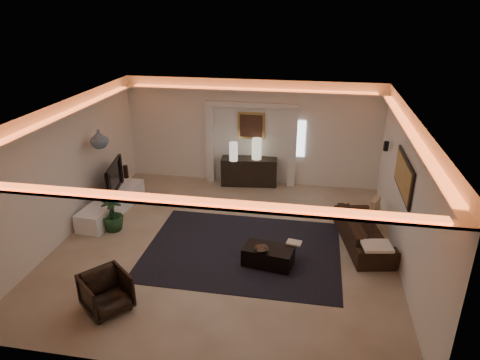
% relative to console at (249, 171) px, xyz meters
% --- Properties ---
extents(floor, '(7.00, 7.00, 0.00)m').
position_rel_console_xyz_m(floor, '(0.01, -3.25, -0.40)').
color(floor, '#B3A38F').
rests_on(floor, ground).
extents(ceiling, '(7.00, 7.00, 0.00)m').
position_rel_console_xyz_m(ceiling, '(0.01, -3.25, 2.50)').
color(ceiling, white).
rests_on(ceiling, ground).
extents(wall_back, '(7.00, 0.00, 7.00)m').
position_rel_console_xyz_m(wall_back, '(0.01, 0.25, 1.05)').
color(wall_back, silver).
rests_on(wall_back, ground).
extents(wall_front, '(7.00, 0.00, 7.00)m').
position_rel_console_xyz_m(wall_front, '(0.01, -6.75, 1.05)').
color(wall_front, silver).
rests_on(wall_front, ground).
extents(wall_left, '(0.00, 7.00, 7.00)m').
position_rel_console_xyz_m(wall_left, '(-3.49, -3.25, 1.05)').
color(wall_left, silver).
rests_on(wall_left, ground).
extents(wall_right, '(0.00, 7.00, 7.00)m').
position_rel_console_xyz_m(wall_right, '(3.51, -3.25, 1.05)').
color(wall_right, silver).
rests_on(wall_right, ground).
extents(cove_soffit, '(7.00, 7.00, 0.04)m').
position_rel_console_xyz_m(cove_soffit, '(0.01, -3.25, 2.22)').
color(cove_soffit, silver).
rests_on(cove_soffit, ceiling).
extents(daylight_slit, '(0.25, 0.03, 1.00)m').
position_rel_console_xyz_m(daylight_slit, '(1.36, 0.23, 0.95)').
color(daylight_slit, white).
rests_on(daylight_slit, wall_back).
extents(area_rug, '(4.00, 3.00, 0.01)m').
position_rel_console_xyz_m(area_rug, '(0.41, -3.45, -0.39)').
color(area_rug, black).
rests_on(area_rug, ground).
extents(pilaster_left, '(0.22, 0.20, 2.20)m').
position_rel_console_xyz_m(pilaster_left, '(-1.14, 0.15, 0.70)').
color(pilaster_left, silver).
rests_on(pilaster_left, ground).
extents(pilaster_right, '(0.22, 0.20, 2.20)m').
position_rel_console_xyz_m(pilaster_right, '(1.16, 0.15, 0.70)').
color(pilaster_right, silver).
rests_on(pilaster_right, ground).
extents(alcove_header, '(2.52, 0.20, 0.12)m').
position_rel_console_xyz_m(alcove_header, '(0.01, 0.15, 1.85)').
color(alcove_header, silver).
rests_on(alcove_header, wall_back).
extents(painting_frame, '(0.74, 0.04, 0.74)m').
position_rel_console_xyz_m(painting_frame, '(0.01, 0.22, 1.25)').
color(painting_frame, tan).
rests_on(painting_frame, wall_back).
extents(painting_canvas, '(0.62, 0.02, 0.62)m').
position_rel_console_xyz_m(painting_canvas, '(0.01, 0.19, 1.25)').
color(painting_canvas, '#4C2D1E').
rests_on(painting_canvas, wall_back).
extents(art_panel_frame, '(0.04, 1.64, 0.74)m').
position_rel_console_xyz_m(art_panel_frame, '(3.48, -2.95, 1.30)').
color(art_panel_frame, black).
rests_on(art_panel_frame, wall_right).
extents(art_panel_gold, '(0.02, 1.50, 0.62)m').
position_rel_console_xyz_m(art_panel_gold, '(3.46, -2.95, 1.30)').
color(art_panel_gold, tan).
rests_on(art_panel_gold, wall_right).
extents(wall_sconce, '(0.12, 0.12, 0.22)m').
position_rel_console_xyz_m(wall_sconce, '(3.39, -1.05, 1.28)').
color(wall_sconce, black).
rests_on(wall_sconce, wall_right).
extents(wall_niche, '(0.10, 0.55, 0.04)m').
position_rel_console_xyz_m(wall_niche, '(-3.43, -1.85, 1.25)').
color(wall_niche, silver).
rests_on(wall_niche, wall_left).
extents(console, '(1.58, 0.64, 0.77)m').
position_rel_console_xyz_m(console, '(0.00, 0.00, 0.00)').
color(console, black).
rests_on(console, ground).
extents(lamp_left, '(0.26, 0.26, 0.51)m').
position_rel_console_xyz_m(lamp_left, '(-0.39, -0.24, 0.69)').
color(lamp_left, beige).
rests_on(lamp_left, console).
extents(lamp_right, '(0.34, 0.34, 0.58)m').
position_rel_console_xyz_m(lamp_right, '(0.20, 0.00, 0.69)').
color(lamp_right, beige).
rests_on(lamp_right, console).
extents(media_ledge, '(0.75, 2.37, 0.44)m').
position_rel_console_xyz_m(media_ledge, '(-3.01, -2.31, -0.17)').
color(media_ledge, white).
rests_on(media_ledge, ground).
extents(tv, '(1.32, 0.43, 0.76)m').
position_rel_console_xyz_m(tv, '(-3.14, -2.05, 0.43)').
color(tv, black).
rests_on(tv, media_ledge).
extents(figurine, '(0.15, 0.15, 0.34)m').
position_rel_console_xyz_m(figurine, '(-3.14, -1.14, 0.24)').
color(figurine, black).
rests_on(figurine, media_ledge).
extents(ginger_jar, '(0.51, 0.51, 0.43)m').
position_rel_console_xyz_m(ginger_jar, '(-3.14, -2.31, 1.49)').
color(ginger_jar, '#4C5A60').
rests_on(ginger_jar, wall_niche).
extents(plant, '(0.62, 0.62, 0.84)m').
position_rel_console_xyz_m(plant, '(-2.61, -3.10, 0.02)').
color(plant, '#1B3D1D').
rests_on(plant, ground).
extents(sofa, '(2.19, 1.20, 0.60)m').
position_rel_console_xyz_m(sofa, '(2.90, -2.75, -0.10)').
color(sofa, '#302112').
rests_on(sofa, ground).
extents(throw_blanket, '(0.61, 0.53, 0.06)m').
position_rel_console_xyz_m(throw_blanket, '(3.03, -3.72, 0.15)').
color(throw_blanket, white).
rests_on(throw_blanket, sofa).
extents(throw_pillow, '(0.27, 0.43, 0.42)m').
position_rel_console_xyz_m(throw_pillow, '(3.16, -2.03, 0.15)').
color(throw_pillow, tan).
rests_on(throw_pillow, sofa).
extents(coffee_table, '(1.03, 0.68, 0.36)m').
position_rel_console_xyz_m(coffee_table, '(1.00, -3.88, -0.20)').
color(coffee_table, black).
rests_on(coffee_table, ground).
extents(bowl, '(0.36, 0.36, 0.07)m').
position_rel_console_xyz_m(bowl, '(0.88, -4.01, 0.04)').
color(bowl, '#3F2C21').
rests_on(bowl, coffee_table).
extents(magazine, '(0.32, 0.25, 0.03)m').
position_rel_console_xyz_m(magazine, '(1.48, -3.62, 0.02)').
color(magazine, beige).
rests_on(magazine, coffee_table).
extents(armchair, '(1.02, 1.02, 0.67)m').
position_rel_console_xyz_m(armchair, '(-1.52, -5.66, -0.07)').
color(armchair, black).
rests_on(armchair, ground).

